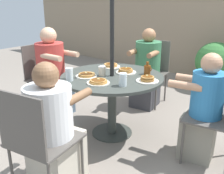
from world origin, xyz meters
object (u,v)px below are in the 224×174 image
(drinking_glass_a, at_px, (69,74))
(pancake_plate_d, at_px, (147,79))
(patio_chair_north, at_px, (223,113))
(patio_chair_east, at_px, (151,68))
(diner_north, at_px, (202,112))
(pancake_plate_c, at_px, (111,66))
(diner_west, at_px, (53,132))
(pancake_plate_e, at_px, (98,82))
(syrup_bottle, at_px, (147,69))
(patio_table, at_px, (112,85))
(diner_east, at_px, (147,72))
(drinking_glass_b, at_px, (123,80))
(patio_chair_south, at_px, (44,73))
(pancake_plate_a, at_px, (86,75))
(pancake_plate_b, at_px, (126,71))
(potted_shrub, at_px, (215,63))
(coffee_cup, at_px, (102,71))
(diner_south, at_px, (53,76))
(patio_chair_west, at_px, (36,137))

(drinking_glass_a, bearing_deg, pancake_plate_d, 37.83)
(patio_chair_north, xyz_separation_m, patio_chair_east, (-1.36, 0.96, 0.00))
(diner_north, distance_m, pancake_plate_c, 1.26)
(diner_west, relative_size, pancake_plate_e, 4.64)
(pancake_plate_d, xyz_separation_m, syrup_bottle, (-0.14, 0.23, 0.03))
(patio_table, height_order, patio_chair_east, patio_chair_east)
(patio_table, height_order, pancake_plate_d, pancake_plate_d)
(patio_chair_east, height_order, pancake_plate_c, patio_chair_east)
(patio_table, distance_m, diner_north, 1.00)
(diner_east, distance_m, drinking_glass_b, 1.30)
(diner_north, bearing_deg, patio_chair_north, -90.00)
(patio_table, xyz_separation_m, patio_chair_south, (-1.18, -0.06, -0.07))
(patio_chair_east, height_order, pancake_plate_a, patio_chair_east)
(diner_north, distance_m, pancake_plate_b, 0.97)
(diner_north, bearing_deg, pancake_plate_e, 107.16)
(pancake_plate_b, distance_m, pancake_plate_c, 0.31)
(patio_chair_south, relative_size, pancake_plate_b, 3.96)
(patio_table, distance_m, pancake_plate_d, 0.44)
(potted_shrub, bearing_deg, coffee_cup, -99.74)
(patio_table, xyz_separation_m, patio_chair_east, (-0.20, 1.16, -0.07))
(patio_chair_north, xyz_separation_m, pancake_plate_b, (-1.12, -0.01, 0.20))
(patio_chair_east, relative_size, drinking_glass_b, 7.25)
(diner_south, xyz_separation_m, patio_chair_west, (1.21, -1.11, -0.00))
(diner_west, xyz_separation_m, drinking_glass_b, (0.12, 0.78, 0.29))
(syrup_bottle, bearing_deg, diner_east, 122.50)
(patio_chair_west, xyz_separation_m, potted_shrub, (0.11, 3.54, -0.08))
(pancake_plate_e, bearing_deg, diner_east, 100.38)
(pancake_plate_c, bearing_deg, pancake_plate_a, -83.01)
(pancake_plate_b, height_order, potted_shrub, potted_shrub)
(patio_chair_north, distance_m, coffee_cup, 1.30)
(patio_chair_west, bearing_deg, pancake_plate_a, 102.63)
(diner_west, distance_m, coffee_cup, 1.00)
(drinking_glass_a, bearing_deg, patio_chair_south, 159.36)
(pancake_plate_b, bearing_deg, patio_table, -103.24)
(diner_north, xyz_separation_m, drinking_glass_a, (-1.21, -0.60, 0.28))
(coffee_cup, xyz_separation_m, drinking_glass_b, (0.40, -0.14, 0.01))
(patio_table, bearing_deg, pancake_plate_c, 131.91)
(diner_west, bearing_deg, drinking_glass_b, 70.76)
(patio_table, height_order, coffee_cup, coffee_cup)
(syrup_bottle, relative_size, potted_shrub, 0.18)
(diner_west, xyz_separation_m, syrup_bottle, (0.08, 1.28, 0.28))
(patio_chair_east, bearing_deg, pancake_plate_a, 80.59)
(syrup_bottle, distance_m, drinking_glass_b, 0.50)
(pancake_plate_b, height_order, drinking_glass_b, drinking_glass_b)
(diner_south, height_order, drinking_glass_a, diner_south)
(patio_chair_east, xyz_separation_m, pancake_plate_d, (0.61, -1.09, 0.20))
(diner_north, xyz_separation_m, pancake_plate_a, (-1.18, -0.38, 0.23))
(pancake_plate_c, height_order, coffee_cup, coffee_cup)
(patio_chair_east, bearing_deg, pancake_plate_c, 76.87)
(patio_table, relative_size, drinking_glass_a, 8.43)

